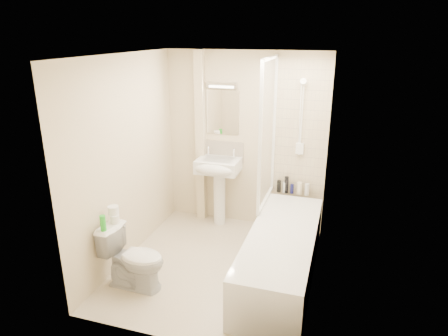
% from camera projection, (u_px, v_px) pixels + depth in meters
% --- Properties ---
extents(floor, '(2.50, 2.50, 0.00)m').
position_uv_depth(floor, '(217.00, 266.00, 4.70)').
color(floor, beige).
rests_on(floor, ground).
extents(wall_back, '(2.20, 0.02, 2.40)m').
position_uv_depth(wall_back, '(245.00, 141.00, 5.44)').
color(wall_back, beige).
rests_on(wall_back, ground).
extents(wall_left, '(0.02, 2.50, 2.40)m').
position_uv_depth(wall_left, '(126.00, 161.00, 4.62)').
color(wall_left, beige).
rests_on(wall_left, ground).
extents(wall_right, '(0.02, 2.50, 2.40)m').
position_uv_depth(wall_right, '(320.00, 181.00, 4.00)').
color(wall_right, beige).
rests_on(wall_right, ground).
extents(ceiling, '(2.20, 2.50, 0.02)m').
position_uv_depth(ceiling, '(215.00, 55.00, 3.92)').
color(ceiling, white).
rests_on(ceiling, wall_back).
extents(tile_back, '(0.70, 0.01, 1.75)m').
position_uv_depth(tile_back, '(301.00, 129.00, 5.15)').
color(tile_back, beige).
rests_on(tile_back, wall_back).
extents(tile_right, '(0.01, 2.10, 1.75)m').
position_uv_depth(tile_right, '(321.00, 159.00, 3.95)').
color(tile_right, beige).
rests_on(tile_right, wall_right).
extents(pipe_boxing, '(0.12, 0.12, 2.40)m').
position_uv_depth(pipe_boxing, '(201.00, 139.00, 5.56)').
color(pipe_boxing, beige).
rests_on(pipe_boxing, ground).
extents(splashback, '(0.60, 0.02, 0.30)m').
position_uv_depth(splashback, '(223.00, 151.00, 5.58)').
color(splashback, beige).
rests_on(splashback, wall_back).
extents(mirror, '(0.46, 0.01, 0.60)m').
position_uv_depth(mirror, '(223.00, 112.00, 5.39)').
color(mirror, white).
rests_on(mirror, wall_back).
extents(strip_light, '(0.42, 0.07, 0.07)m').
position_uv_depth(strip_light, '(222.00, 85.00, 5.25)').
color(strip_light, silver).
rests_on(strip_light, wall_back).
extents(bathtub, '(0.70, 2.10, 0.55)m').
position_uv_depth(bathtub, '(281.00, 254.00, 4.42)').
color(bathtub, white).
rests_on(bathtub, ground).
extents(shower_screen, '(0.04, 0.92, 1.80)m').
position_uv_depth(shower_screen, '(268.00, 133.00, 4.84)').
color(shower_screen, white).
rests_on(shower_screen, bathtub).
extents(shower_fixture, '(0.10, 0.16, 0.99)m').
position_uv_depth(shower_fixture, '(301.00, 120.00, 5.07)').
color(shower_fixture, white).
rests_on(shower_fixture, wall_back).
extents(pedestal_sink, '(0.57, 0.51, 1.11)m').
position_uv_depth(pedestal_sink, '(218.00, 173.00, 5.45)').
color(pedestal_sink, white).
rests_on(pedestal_sink, ground).
extents(bottle_black_a, '(0.05, 0.05, 0.16)m').
position_uv_depth(bottle_black_a, '(279.00, 186.00, 5.40)').
color(bottle_black_a, black).
rests_on(bottle_black_a, bathtub).
extents(bottle_white_a, '(0.05, 0.05, 0.15)m').
position_uv_depth(bottle_white_a, '(285.00, 187.00, 5.38)').
color(bottle_white_a, silver).
rests_on(bottle_white_a, bathtub).
extents(bottle_black_b, '(0.06, 0.06, 0.23)m').
position_uv_depth(bottle_black_b, '(286.00, 185.00, 5.36)').
color(bottle_black_b, black).
rests_on(bottle_black_b, bathtub).
extents(bottle_blue, '(0.05, 0.05, 0.13)m').
position_uv_depth(bottle_blue, '(292.00, 189.00, 5.36)').
color(bottle_blue, '#12134E').
rests_on(bottle_blue, bathtub).
extents(bottle_cream, '(0.07, 0.07, 0.17)m').
position_uv_depth(bottle_cream, '(299.00, 188.00, 5.32)').
color(bottle_cream, beige).
rests_on(bottle_cream, bathtub).
extents(bottle_white_b, '(0.06, 0.06, 0.16)m').
position_uv_depth(bottle_white_b, '(307.00, 189.00, 5.30)').
color(bottle_white_b, silver).
rests_on(bottle_white_b, bathtub).
extents(toilet, '(0.44, 0.70, 0.69)m').
position_uv_depth(toilet, '(134.00, 258.00, 4.23)').
color(toilet, white).
rests_on(toilet, ground).
extents(toilet_roll_lower, '(0.10, 0.10, 0.09)m').
position_uv_depth(toilet_roll_lower, '(115.00, 219.00, 4.23)').
color(toilet_roll_lower, white).
rests_on(toilet_roll_lower, toilet).
extents(toilet_roll_upper, '(0.11, 0.11, 0.09)m').
position_uv_depth(toilet_roll_upper, '(113.00, 210.00, 4.23)').
color(toilet_roll_upper, white).
rests_on(toilet_roll_upper, toilet_roll_lower).
extents(green_bottle, '(0.06, 0.06, 0.17)m').
position_uv_depth(green_bottle, '(103.00, 223.00, 4.06)').
color(green_bottle, green).
rests_on(green_bottle, toilet).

